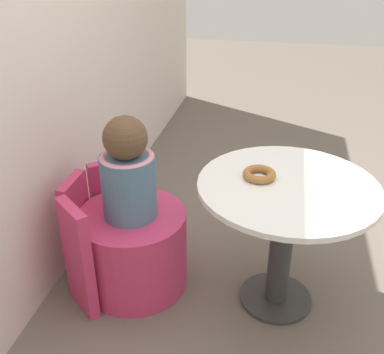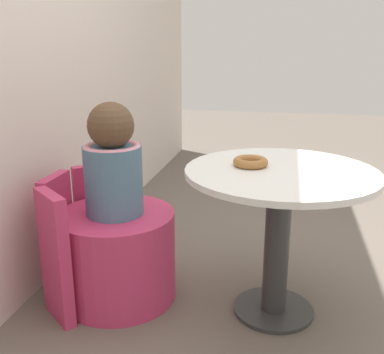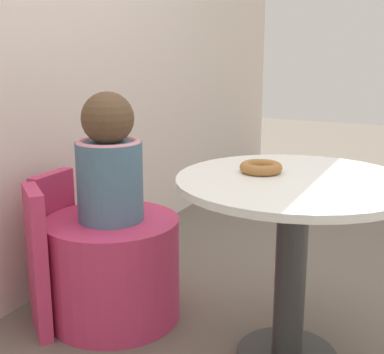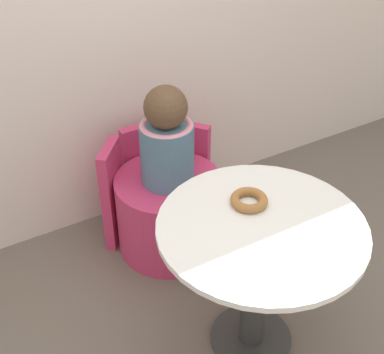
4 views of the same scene
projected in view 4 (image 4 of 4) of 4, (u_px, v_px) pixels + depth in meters
The scene contains 6 objects.
ground_plane at pixel (239, 344), 2.27m from camera, with size 12.00×12.00×0.00m, color #665B51.
round_table at pixel (259, 257), 2.01m from camera, with size 0.77×0.77×0.64m.
tub_chair at pixel (169, 213), 2.67m from camera, with size 0.52×0.52×0.41m.
booth_backrest at pixel (149, 178), 2.77m from camera, with size 0.62×0.23×0.56m.
child_figure at pixel (167, 140), 2.42m from camera, with size 0.25×0.25×0.49m.
donut at pixel (249, 200), 2.01m from camera, with size 0.14×0.14×0.03m.
Camera 4 is at (-0.89, -1.14, 1.91)m, focal length 50.00 mm.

